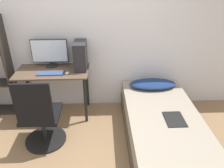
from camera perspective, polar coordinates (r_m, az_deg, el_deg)
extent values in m
cube|color=silver|center=(3.45, -7.73, 12.91)|extent=(8.00, 0.05, 2.50)
cube|color=brown|center=(3.40, -15.32, 3.17)|extent=(1.08, 0.56, 0.02)
cylinder|color=black|center=(3.52, -23.05, -4.42)|extent=(0.04, 0.04, 0.75)
cylinder|color=black|center=(3.31, -6.95, -4.36)|extent=(0.04, 0.04, 0.75)
cylinder|color=black|center=(3.90, -20.97, -0.81)|extent=(0.04, 0.04, 0.75)
cylinder|color=black|center=(3.70, -6.50, -0.54)|extent=(0.04, 0.04, 0.75)
cube|color=#2D2823|center=(3.72, -25.33, 3.89)|extent=(0.02, 0.29, 1.56)
cube|color=#2D2823|center=(4.19, -27.26, -5.97)|extent=(0.62, 0.29, 0.02)
cylinder|color=black|center=(3.28, -16.82, -13.65)|extent=(0.56, 0.56, 0.03)
cylinder|color=black|center=(3.15, -17.35, -10.72)|extent=(0.05, 0.05, 0.40)
cube|color=black|center=(3.02, -17.93, -7.46)|extent=(0.48, 0.48, 0.04)
cube|color=black|center=(2.69, -19.94, -5.08)|extent=(0.43, 0.04, 0.55)
cube|color=#4C3D2D|center=(3.19, 12.63, -12.44)|extent=(0.97, 1.94, 0.20)
cube|color=gray|center=(3.05, 13.06, -9.23)|extent=(0.94, 1.90, 0.25)
ellipsoid|color=navy|center=(3.54, 10.57, 0.01)|extent=(0.73, 0.36, 0.11)
cube|color=black|center=(2.89, 16.01, -8.82)|extent=(0.24, 0.32, 0.01)
cylinder|color=black|center=(3.56, -15.52, 4.57)|extent=(0.18, 0.18, 0.01)
cylinder|color=black|center=(3.55, -15.60, 5.18)|extent=(0.04, 0.04, 0.07)
cube|color=black|center=(3.48, -16.02, 8.32)|extent=(0.55, 0.01, 0.36)
cube|color=silver|center=(3.47, -16.04, 8.28)|extent=(0.53, 0.01, 0.34)
cube|color=#33477A|center=(3.30, -15.83, 2.68)|extent=(0.39, 0.14, 0.02)
cube|color=#232328|center=(3.32, -8.25, 7.40)|extent=(0.18, 0.36, 0.41)
ellipsoid|color=silver|center=(3.25, -11.64, 2.81)|extent=(0.06, 0.09, 0.02)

